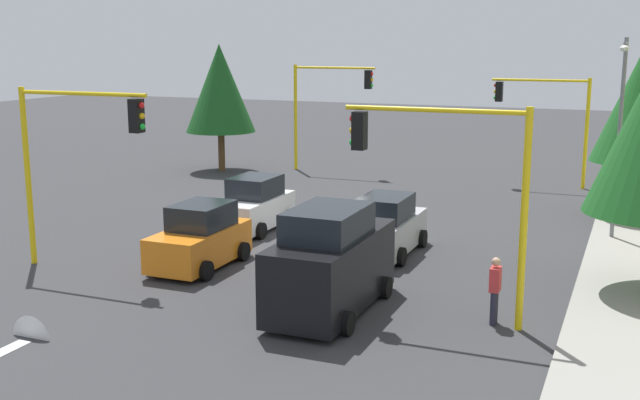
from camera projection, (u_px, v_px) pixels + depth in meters
ground_plane at (326, 242)px, 27.06m from camera, size 120.00×120.00×0.00m
lane_arrow_near at (15, 346)px, 17.78m from camera, size 2.40×1.10×1.10m
traffic_signal_far_left at (546, 109)px, 36.86m from camera, size 0.36×4.59×5.22m
traffic_signal_far_right at (326, 96)px, 41.07m from camera, size 0.36×4.59×5.67m
traffic_signal_near_right at (73, 143)px, 23.00m from camera, size 0.36×4.59×5.52m
traffic_signal_near_left at (448, 169)px, 18.74m from camera, size 0.36×4.59×5.39m
street_lamp_curbside at (620, 118)px, 25.99m from camera, size 2.15×0.28×7.00m
tree_opposite_side at (220, 88)px, 41.18m from camera, size 3.72×3.72×6.77m
delivery_van_black at (331, 263)px, 19.86m from camera, size 4.80×2.22×2.77m
car_white at (254, 206)px, 28.69m from camera, size 3.80×2.02×1.98m
car_orange at (200, 239)px, 23.89m from camera, size 3.72×2.02×1.98m
car_silver at (386, 227)px, 25.35m from camera, size 3.99×1.97×1.98m
pedestrian_crossing at (495, 289)px, 19.00m from camera, size 0.40×0.24×1.70m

